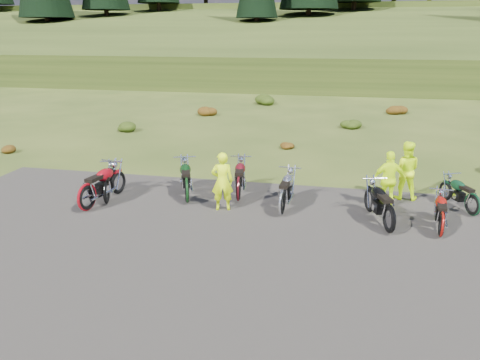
% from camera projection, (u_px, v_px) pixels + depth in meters
% --- Properties ---
extents(ground, '(300.00, 300.00, 0.00)m').
position_uv_depth(ground, '(260.00, 231.00, 12.41)').
color(ground, '#2E3E14').
rests_on(ground, ground).
extents(gravel_pad, '(20.00, 12.00, 0.04)m').
position_uv_depth(gravel_pad, '(245.00, 266.00, 10.55)').
color(gravel_pad, black).
rests_on(gravel_pad, ground).
extents(hill_slope, '(300.00, 45.97, 9.37)m').
position_uv_depth(hill_slope, '(326.00, 73.00, 58.98)').
color(hill_slope, '#283612').
rests_on(hill_slope, ground).
extents(hill_plateau, '(300.00, 90.00, 9.17)m').
position_uv_depth(hill_plateau, '(335.00, 52.00, 114.87)').
color(hill_plateau, '#283612').
rests_on(hill_plateau, ground).
extents(shrub_0, '(0.77, 0.77, 0.45)m').
position_uv_depth(shrub_0, '(11.00, 147.00, 20.30)').
color(shrub_0, '#5B240B').
rests_on(shrub_0, ground).
extents(shrub_1, '(1.03, 1.03, 0.61)m').
position_uv_depth(shrub_1, '(126.00, 125.00, 24.64)').
color(shrub_1, black).
rests_on(shrub_1, ground).
extents(shrub_2, '(1.30, 1.30, 0.77)m').
position_uv_depth(shrub_2, '(206.00, 110.00, 28.98)').
color(shrub_2, '#5B240B').
rests_on(shrub_2, ground).
extents(shrub_3, '(1.56, 1.56, 0.92)m').
position_uv_depth(shrub_3, '(266.00, 98.00, 33.32)').
color(shrub_3, black).
rests_on(shrub_3, ground).
extents(shrub_4, '(0.77, 0.77, 0.45)m').
position_uv_depth(shrub_4, '(285.00, 144.00, 20.99)').
color(shrub_4, '#5B240B').
rests_on(shrub_4, ground).
extents(shrub_5, '(1.03, 1.03, 0.61)m').
position_uv_depth(shrub_5, '(350.00, 123.00, 25.33)').
color(shrub_5, black).
rests_on(shrub_5, ground).
extents(shrub_6, '(1.30, 1.30, 0.77)m').
position_uv_depth(shrub_6, '(396.00, 108.00, 29.67)').
color(shrub_6, '#5B240B').
rests_on(shrub_6, ground).
extents(motorcycle_0, '(1.27, 2.13, 1.06)m').
position_uv_depth(motorcycle_0, '(107.00, 204.00, 14.33)').
color(motorcycle_0, black).
rests_on(motorcycle_0, ground).
extents(motorcycle_1, '(1.13, 2.42, 1.22)m').
position_uv_depth(motorcycle_1, '(88.00, 211.00, 13.76)').
color(motorcycle_1, maroon).
rests_on(motorcycle_1, ground).
extents(motorcycle_2, '(1.48, 2.35, 1.17)m').
position_uv_depth(motorcycle_2, '(187.00, 203.00, 14.39)').
color(motorcycle_2, black).
rests_on(motorcycle_2, ground).
extents(motorcycle_3, '(0.86, 2.18, 1.12)m').
position_uv_depth(motorcycle_3, '(282.00, 216.00, 13.44)').
color(motorcycle_3, '#ABAAAF').
rests_on(motorcycle_3, ground).
extents(motorcycle_4, '(1.03, 2.26, 1.14)m').
position_uv_depth(motorcycle_4, '(238.00, 201.00, 14.57)').
color(motorcycle_4, '#520D15').
rests_on(motorcycle_4, ground).
extents(motorcycle_5, '(1.33, 2.30, 1.14)m').
position_uv_depth(motorcycle_5, '(388.00, 233.00, 12.27)').
color(motorcycle_5, black).
rests_on(motorcycle_5, ground).
extents(motorcycle_6, '(0.82, 1.92, 0.98)m').
position_uv_depth(motorcycle_6, '(440.00, 237.00, 12.03)').
color(motorcycle_6, maroon).
rests_on(motorcycle_6, ground).
extents(motorcycle_7, '(1.33, 1.95, 0.97)m').
position_uv_depth(motorcycle_7, '(471.00, 216.00, 13.40)').
color(motorcycle_7, '#0D311B').
rests_on(motorcycle_7, ground).
extents(person_middle, '(0.72, 0.57, 1.74)m').
position_uv_depth(person_middle, '(222.00, 182.00, 13.57)').
color(person_middle, '#D9FF0D').
rests_on(person_middle, ground).
extents(person_right_a, '(0.94, 0.76, 1.83)m').
position_uv_depth(person_right_a, '(405.00, 171.00, 14.49)').
color(person_right_a, '#D9FF0D').
rests_on(person_right_a, ground).
extents(person_right_b, '(1.08, 0.65, 1.72)m').
position_uv_depth(person_right_b, '(389.00, 181.00, 13.75)').
color(person_right_b, '#D9FF0D').
rests_on(person_right_b, ground).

